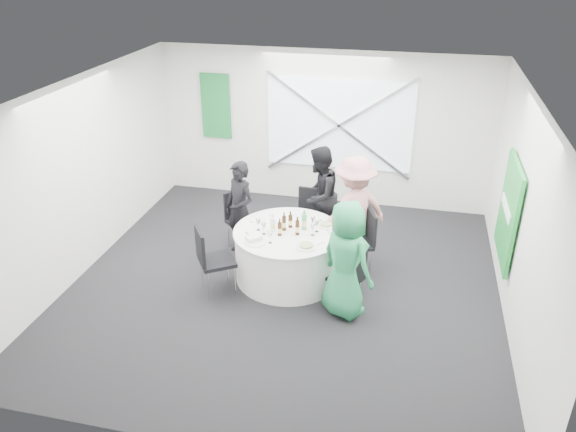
% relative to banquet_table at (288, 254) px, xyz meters
% --- Properties ---
extents(floor, '(6.00, 6.00, 0.00)m').
position_rel_banquet_table_xyz_m(floor, '(0.00, -0.20, -0.38)').
color(floor, black).
rests_on(floor, ground).
extents(ceiling, '(6.00, 6.00, 0.00)m').
position_rel_banquet_table_xyz_m(ceiling, '(0.00, -0.20, 2.42)').
color(ceiling, white).
rests_on(ceiling, wall_back).
extents(wall_back, '(6.00, 0.00, 6.00)m').
position_rel_banquet_table_xyz_m(wall_back, '(0.00, 2.80, 1.02)').
color(wall_back, silver).
rests_on(wall_back, floor).
extents(wall_front, '(6.00, 0.00, 6.00)m').
position_rel_banquet_table_xyz_m(wall_front, '(0.00, -3.20, 1.02)').
color(wall_front, silver).
rests_on(wall_front, floor).
extents(wall_left, '(0.00, 6.00, 6.00)m').
position_rel_banquet_table_xyz_m(wall_left, '(-3.00, -0.20, 1.02)').
color(wall_left, silver).
rests_on(wall_left, floor).
extents(wall_right, '(0.00, 6.00, 6.00)m').
position_rel_banquet_table_xyz_m(wall_right, '(3.00, -0.20, 1.02)').
color(wall_right, silver).
rests_on(wall_right, floor).
extents(window_panel, '(2.60, 0.03, 1.60)m').
position_rel_banquet_table_xyz_m(window_panel, '(0.30, 2.76, 1.12)').
color(window_panel, silver).
rests_on(window_panel, wall_back).
extents(window_brace_a, '(2.63, 0.05, 1.84)m').
position_rel_banquet_table_xyz_m(window_brace_a, '(0.30, 2.72, 1.12)').
color(window_brace_a, silver).
rests_on(window_brace_a, window_panel).
extents(window_brace_b, '(2.63, 0.05, 1.84)m').
position_rel_banquet_table_xyz_m(window_brace_b, '(0.30, 2.72, 1.12)').
color(window_brace_b, silver).
rests_on(window_brace_b, window_panel).
extents(green_banner, '(0.55, 0.04, 1.20)m').
position_rel_banquet_table_xyz_m(green_banner, '(-2.00, 2.75, 1.32)').
color(green_banner, '#125E2B').
rests_on(green_banner, wall_back).
extents(green_sign, '(0.05, 1.20, 1.40)m').
position_rel_banquet_table_xyz_m(green_sign, '(2.94, 0.40, 0.82)').
color(green_sign, '#198B2F').
rests_on(green_sign, wall_right).
extents(banquet_table, '(1.56, 1.56, 0.76)m').
position_rel_banquet_table_xyz_m(banquet_table, '(0.00, 0.00, 0.00)').
color(banquet_table, white).
rests_on(banquet_table, floor).
extents(chair_back, '(0.43, 0.44, 0.90)m').
position_rel_banquet_table_xyz_m(chair_back, '(0.07, 1.16, 0.14)').
color(chair_back, black).
rests_on(chair_back, floor).
extents(chair_back_left, '(0.59, 0.59, 0.92)m').
position_rel_banquet_table_xyz_m(chair_back_left, '(-0.97, 0.76, 0.16)').
color(chair_back_left, black).
rests_on(chair_back_left, floor).
extents(chair_back_right, '(0.58, 0.57, 0.96)m').
position_rel_banquet_table_xyz_m(chair_back_right, '(1.02, 0.41, 0.19)').
color(chair_back_right, black).
rests_on(chair_back_right, floor).
extents(chair_front_right, '(0.53, 0.53, 0.85)m').
position_rel_banquet_table_xyz_m(chair_front_right, '(0.97, -0.54, 0.12)').
color(chair_front_right, black).
rests_on(chair_front_right, floor).
extents(chair_front_left, '(0.64, 0.64, 1.01)m').
position_rel_banquet_table_xyz_m(chair_front_left, '(-0.95, -0.63, 0.22)').
color(chair_front_left, black).
rests_on(chair_front_left, floor).
extents(person_man_back_left, '(0.66, 0.60, 1.52)m').
position_rel_banquet_table_xyz_m(person_man_back_left, '(-0.88, 0.53, 0.38)').
color(person_man_back_left, black).
rests_on(person_man_back_left, floor).
extents(person_man_back, '(0.57, 0.85, 1.62)m').
position_rel_banquet_table_xyz_m(person_man_back, '(0.23, 1.19, 0.43)').
color(person_man_back, black).
rests_on(person_man_back, floor).
extents(person_woman_pink, '(1.18, 1.08, 1.70)m').
position_rel_banquet_table_xyz_m(person_woman_pink, '(0.85, 0.66, 0.47)').
color(person_woman_pink, '#CE8585').
rests_on(person_woman_pink, floor).
extents(person_woman_green, '(0.94, 0.88, 1.61)m').
position_rel_banquet_table_xyz_m(person_woman_green, '(0.92, -0.67, 0.43)').
color(person_woman_green, '#268B53').
rests_on(person_woman_green, floor).
extents(plate_back, '(0.28, 0.28, 0.01)m').
position_rel_banquet_table_xyz_m(plate_back, '(0.06, 0.59, 0.39)').
color(plate_back, silver).
rests_on(plate_back, banquet_table).
extents(plate_back_left, '(0.25, 0.25, 0.01)m').
position_rel_banquet_table_xyz_m(plate_back_left, '(-0.52, 0.26, 0.39)').
color(plate_back_left, silver).
rests_on(plate_back_left, banquet_table).
extents(plate_back_right, '(0.26, 0.26, 0.04)m').
position_rel_banquet_table_xyz_m(plate_back_right, '(0.50, 0.28, 0.40)').
color(plate_back_right, silver).
rests_on(plate_back_right, banquet_table).
extents(plate_front_right, '(0.28, 0.28, 0.04)m').
position_rel_banquet_table_xyz_m(plate_front_right, '(0.34, -0.39, 0.40)').
color(plate_front_right, silver).
rests_on(plate_front_right, banquet_table).
extents(plate_front_left, '(0.29, 0.29, 0.01)m').
position_rel_banquet_table_xyz_m(plate_front_left, '(-0.36, -0.42, 0.39)').
color(plate_front_left, silver).
rests_on(plate_front_left, banquet_table).
extents(napkin, '(0.23, 0.24, 0.06)m').
position_rel_banquet_table_xyz_m(napkin, '(-0.40, -0.38, 0.42)').
color(napkin, white).
rests_on(napkin, plate_front_left).
extents(beer_bottle_a, '(0.06, 0.06, 0.28)m').
position_rel_banquet_table_xyz_m(beer_bottle_a, '(-0.06, 0.02, 0.49)').
color(beer_bottle_a, '#381D0A').
rests_on(beer_bottle_a, banquet_table).
extents(beer_bottle_b, '(0.06, 0.06, 0.25)m').
position_rel_banquet_table_xyz_m(beer_bottle_b, '(0.01, 0.13, 0.47)').
color(beer_bottle_b, '#381D0A').
rests_on(beer_bottle_b, banquet_table).
extents(beer_bottle_c, '(0.06, 0.06, 0.28)m').
position_rel_banquet_table_xyz_m(beer_bottle_c, '(0.15, -0.07, 0.49)').
color(beer_bottle_c, '#381D0A').
rests_on(beer_bottle_c, banquet_table).
extents(beer_bottle_d, '(0.06, 0.06, 0.26)m').
position_rel_banquet_table_xyz_m(beer_bottle_d, '(-0.08, -0.15, 0.48)').
color(beer_bottle_d, '#381D0A').
rests_on(beer_bottle_d, banquet_table).
extents(green_water_bottle, '(0.08, 0.08, 0.30)m').
position_rel_banquet_table_xyz_m(green_water_bottle, '(0.21, 0.11, 0.50)').
color(green_water_bottle, '#40A858').
rests_on(green_water_bottle, banquet_table).
extents(clear_water_bottle, '(0.08, 0.08, 0.27)m').
position_rel_banquet_table_xyz_m(clear_water_bottle, '(-0.21, -0.04, 0.48)').
color(clear_water_bottle, white).
rests_on(clear_water_bottle, banquet_table).
extents(wine_glass_a, '(0.07, 0.07, 0.17)m').
position_rel_banquet_table_xyz_m(wine_glass_a, '(-0.16, -0.38, 0.50)').
color(wine_glass_a, white).
rests_on(wine_glass_a, banquet_table).
extents(wine_glass_b, '(0.07, 0.07, 0.17)m').
position_rel_banquet_table_xyz_m(wine_glass_b, '(0.32, 0.18, 0.50)').
color(wine_glass_b, white).
rests_on(wine_glass_b, banquet_table).
extents(wine_glass_c, '(0.07, 0.07, 0.17)m').
position_rel_banquet_table_xyz_m(wine_glass_c, '(0.36, -0.04, 0.50)').
color(wine_glass_c, white).
rests_on(wine_glass_c, banquet_table).
extents(wine_glass_d, '(0.07, 0.07, 0.17)m').
position_rel_banquet_table_xyz_m(wine_glass_d, '(-0.42, -0.06, 0.50)').
color(wine_glass_d, white).
rests_on(wine_glass_d, banquet_table).
extents(wine_glass_e, '(0.07, 0.07, 0.17)m').
position_rel_banquet_table_xyz_m(wine_glass_e, '(0.40, 0.08, 0.50)').
color(wine_glass_e, white).
rests_on(wine_glass_e, banquet_table).
extents(wine_glass_f, '(0.07, 0.07, 0.17)m').
position_rel_banquet_table_xyz_m(wine_glass_f, '(-0.31, -0.16, 0.50)').
color(wine_glass_f, white).
rests_on(wine_glass_f, banquet_table).
extents(fork_a, '(0.12, 0.12, 0.01)m').
position_rel_banquet_table_xyz_m(fork_a, '(0.28, -0.51, 0.38)').
color(fork_a, silver).
rests_on(fork_a, banquet_table).
extents(knife_a, '(0.11, 0.12, 0.01)m').
position_rel_banquet_table_xyz_m(knife_a, '(0.51, -0.26, 0.38)').
color(knife_a, silver).
rests_on(knife_a, banquet_table).
extents(fork_b, '(0.11, 0.13, 0.01)m').
position_rel_banquet_table_xyz_m(fork_b, '(-0.53, -0.22, 0.38)').
color(fork_b, silver).
rests_on(fork_b, banquet_table).
extents(knife_b, '(0.11, 0.12, 0.01)m').
position_rel_banquet_table_xyz_m(knife_b, '(-0.31, -0.49, 0.38)').
color(knife_b, silver).
rests_on(knife_b, banquet_table).
extents(fork_c, '(0.10, 0.13, 0.01)m').
position_rel_banquet_table_xyz_m(fork_c, '(-0.36, 0.45, 0.38)').
color(fork_c, silver).
rests_on(fork_c, banquet_table).
extents(knife_c, '(0.10, 0.13, 0.01)m').
position_rel_banquet_table_xyz_m(knife_c, '(-0.55, 0.19, 0.38)').
color(knife_c, silver).
rests_on(knife_c, banquet_table).
extents(fork_d, '(0.08, 0.14, 0.01)m').
position_rel_banquet_table_xyz_m(fork_d, '(0.57, 0.08, 0.38)').
color(fork_d, silver).
rests_on(fork_d, banquet_table).
extents(knife_d, '(0.08, 0.14, 0.01)m').
position_rel_banquet_table_xyz_m(knife_d, '(0.41, 0.41, 0.38)').
color(knife_d, silver).
rests_on(knife_d, banquet_table).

